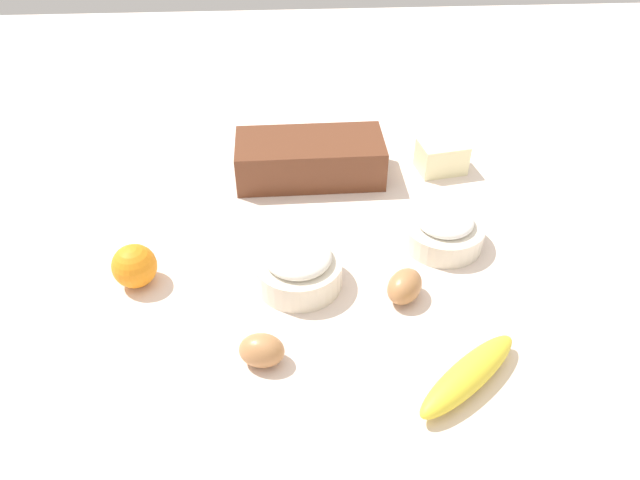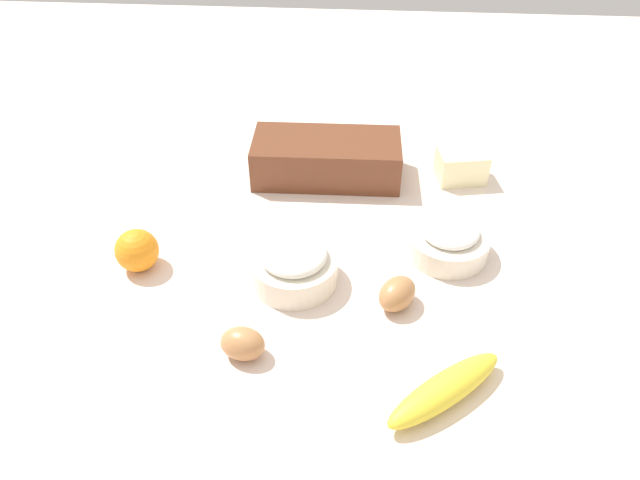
# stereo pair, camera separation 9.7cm
# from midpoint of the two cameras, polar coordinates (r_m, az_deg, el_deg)

# --- Properties ---
(ground_plane) EXTENTS (2.40, 2.40, 0.02)m
(ground_plane) POSITION_cam_midpoint_polar(r_m,az_deg,el_deg) (1.01, 2.76, -2.30)
(ground_plane) COLOR beige
(loaf_pan) EXTENTS (0.28, 0.13, 0.08)m
(loaf_pan) POSITION_cam_midpoint_polar(r_m,az_deg,el_deg) (1.18, 3.00, 7.62)
(loaf_pan) COLOR brown
(loaf_pan) RESTS_ON ground_plane
(flour_bowl) EXTENTS (0.14, 0.14, 0.07)m
(flour_bowl) POSITION_cam_midpoint_polar(r_m,az_deg,el_deg) (0.94, 0.51, -2.44)
(flour_bowl) COLOR silver
(flour_bowl) RESTS_ON ground_plane
(sugar_bowl) EXTENTS (0.13, 0.13, 0.07)m
(sugar_bowl) POSITION_cam_midpoint_polar(r_m,az_deg,el_deg) (1.03, 14.61, -0.08)
(sugar_bowl) COLOR silver
(sugar_bowl) RESTS_ON ground_plane
(banana) EXTENTS (0.17, 0.15, 0.04)m
(banana) POSITION_cam_midpoint_polar(r_m,az_deg,el_deg) (0.83, 15.04, -13.53)
(banana) COLOR yellow
(banana) RESTS_ON ground_plane
(orange_fruit) EXTENTS (0.07, 0.07, 0.07)m
(orange_fruit) POSITION_cam_midpoint_polar(r_m,az_deg,el_deg) (0.99, -14.12, -1.06)
(orange_fruit) COLOR orange
(orange_fruit) RESTS_ON ground_plane
(butter_block) EXTENTS (0.10, 0.08, 0.06)m
(butter_block) POSITION_cam_midpoint_polar(r_m,az_deg,el_deg) (1.21, 15.35, 6.63)
(butter_block) COLOR #F4EDB2
(butter_block) RESTS_ON ground_plane
(egg_near_butter) EXTENTS (0.08, 0.08, 0.05)m
(egg_near_butter) POSITION_cam_midpoint_polar(r_m,az_deg,el_deg) (0.92, 10.25, -5.09)
(egg_near_butter) COLOR #B07748
(egg_near_butter) RESTS_ON ground_plane
(egg_beside_bowl) EXTENTS (0.07, 0.06, 0.05)m
(egg_beside_bowl) POSITION_cam_midpoint_polar(r_m,az_deg,el_deg) (0.84, -3.95, -9.81)
(egg_beside_bowl) COLOR #B47949
(egg_beside_bowl) RESTS_ON ground_plane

